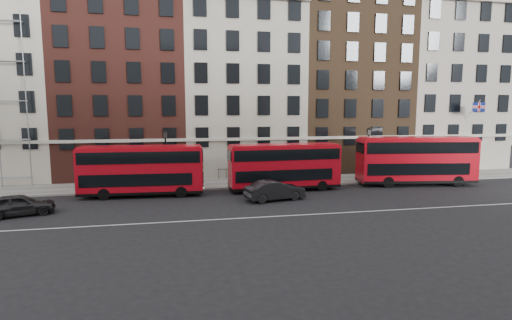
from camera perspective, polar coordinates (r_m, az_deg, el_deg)
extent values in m
plane|color=black|center=(29.56, 3.51, -6.95)|extent=(120.00, 120.00, 0.00)
cube|color=gray|center=(39.55, -0.40, -3.19)|extent=(80.00, 5.00, 0.15)
cube|color=gray|center=(37.14, 0.34, -3.86)|extent=(80.00, 0.30, 0.16)
cube|color=white|center=(27.70, 4.58, -7.93)|extent=(70.00, 0.12, 0.01)
cube|color=brown|center=(46.16, -18.43, 11.56)|extent=(12.80, 10.00, 22.00)
cube|color=#A8A594|center=(46.34, -2.20, 10.05)|extent=(12.80, 10.00, 19.00)
cube|color=brown|center=(50.06, 12.69, 10.82)|extent=(12.80, 10.00, 21.00)
cube|color=#B4AA9B|center=(56.42, 24.80, 9.40)|extent=(12.80, 10.00, 20.00)
cube|color=#BA0917|center=(34.56, -16.01, -1.39)|extent=(10.13, 2.92, 3.77)
cube|color=black|center=(34.86, -15.91, -4.27)|extent=(10.13, 2.96, 0.23)
cube|color=black|center=(34.70, -16.44, -2.45)|extent=(8.99, 2.94, 1.00)
cube|color=black|center=(34.41, -16.08, 0.53)|extent=(9.75, 2.98, 0.95)
cube|color=#BA0917|center=(34.33, -16.12, 1.80)|extent=(9.83, 2.71, 0.17)
cube|color=black|center=(34.36, -7.59, -2.47)|extent=(0.19, 2.10, 1.24)
cube|color=black|center=(34.20, -7.62, -0.78)|extent=(0.17, 1.81, 0.40)
cylinder|color=black|center=(33.52, -10.63, -4.52)|extent=(0.97, 0.32, 0.95)
cylinder|color=black|center=(35.61, -10.49, -3.82)|extent=(0.97, 0.32, 0.95)
cylinder|color=black|center=(34.33, -20.89, -4.60)|extent=(0.97, 0.32, 0.95)
cylinder|color=black|center=(36.38, -20.17, -3.92)|extent=(0.97, 0.32, 0.95)
cube|color=#BA0917|center=(35.71, 4.06, -0.90)|extent=(9.95, 2.67, 3.72)
cube|color=black|center=(36.00, 4.04, -3.65)|extent=(9.95, 2.71, 0.23)
cube|color=black|center=(35.72, 3.62, -1.93)|extent=(8.82, 2.71, 0.99)
cube|color=black|center=(35.56, 4.08, 0.93)|extent=(9.57, 2.73, 0.94)
cube|color=#BA0917|center=(35.49, 4.09, 2.14)|extent=(9.66, 2.47, 0.17)
cube|color=black|center=(37.58, 11.32, -1.74)|extent=(0.14, 2.07, 1.22)
cube|color=black|center=(37.44, 11.36, -0.22)|extent=(0.13, 1.79, 0.40)
cylinder|color=black|center=(36.10, 9.40, -3.66)|extent=(0.95, 0.29, 0.94)
cylinder|color=black|center=(38.02, 8.18, -3.08)|extent=(0.95, 0.29, 0.94)
cylinder|color=black|center=(34.27, 0.04, -4.15)|extent=(0.95, 0.29, 0.94)
cylinder|color=black|center=(36.28, -0.73, -3.51)|extent=(0.95, 0.29, 0.94)
cube|color=#BA0917|center=(41.11, 21.92, 0.01)|extent=(11.24, 4.11, 4.13)
cube|color=black|center=(41.38, 21.79, -2.66)|extent=(11.25, 4.15, 0.25)
cube|color=black|center=(41.07, 21.47, -0.97)|extent=(10.01, 4.02, 1.10)
cube|color=black|center=(40.98, 22.00, 1.79)|extent=(10.84, 4.14, 1.05)
cube|color=#BA0917|center=(40.92, 22.06, 2.95)|extent=(10.90, 3.86, 0.19)
cube|color=black|center=(43.86, 28.42, -0.99)|extent=(0.40, 2.29, 1.36)
cube|color=black|center=(43.73, 28.51, 0.46)|extent=(0.36, 1.98, 0.44)
cylinder|color=black|center=(42.01, 26.87, -2.74)|extent=(1.08, 0.43, 1.05)
cylinder|color=black|center=(44.02, 25.34, -2.23)|extent=(1.08, 0.43, 1.05)
cylinder|color=black|center=(39.07, 18.34, -3.02)|extent=(1.08, 0.43, 1.05)
cylinder|color=black|center=(41.22, 17.14, -2.45)|extent=(1.08, 0.43, 1.05)
imported|color=black|center=(31.88, -30.79, -5.51)|extent=(4.82, 3.07, 1.53)
imported|color=black|center=(32.06, 2.72, -4.35)|extent=(5.12, 2.68, 1.60)
cylinder|color=black|center=(36.66, -12.72, -0.44)|extent=(0.14, 0.14, 4.60)
cylinder|color=black|center=(36.98, -12.64, -3.51)|extent=(0.32, 0.32, 0.60)
cube|color=#262626|center=(36.42, -12.84, 3.54)|extent=(0.32, 0.32, 0.55)
cone|color=black|center=(36.40, -12.85, 4.09)|extent=(0.44, 0.44, 0.25)
cylinder|color=black|center=(41.58, 15.69, 0.37)|extent=(0.14, 0.14, 4.60)
cylinder|color=black|center=(41.86, 15.60, -2.35)|extent=(0.32, 0.32, 0.60)
cube|color=#262626|center=(41.37, 15.81, 3.87)|extent=(0.32, 0.32, 0.55)
cone|color=black|center=(41.35, 15.83, 4.36)|extent=(0.44, 0.44, 0.25)
cylinder|color=black|center=(46.44, 27.24, -0.72)|extent=(0.12, 0.12, 2.60)
cube|color=black|center=(46.15, 27.47, 1.22)|extent=(0.25, 0.30, 0.75)
sphere|color=red|center=(46.00, 27.62, 1.47)|extent=(0.14, 0.14, 0.14)
sphere|color=#0C9919|center=(46.04, 27.59, 0.93)|extent=(0.14, 0.14, 0.14)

